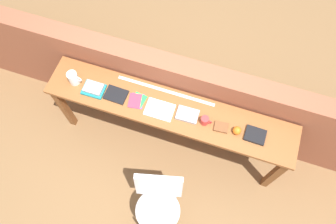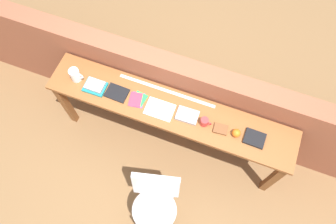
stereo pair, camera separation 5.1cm
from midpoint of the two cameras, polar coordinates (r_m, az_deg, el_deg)
name	(u,v)px [view 2 (the right image)]	position (r m, az deg, el deg)	size (l,w,h in m)	color
ground_plane	(160,162)	(3.89, -0.94, -8.69)	(40.00, 40.00, 0.00)	brown
brick_wall_back	(181,94)	(3.58, 2.63, 3.12)	(6.00, 0.20, 1.15)	#935138
sideboard	(170,114)	(3.29, 0.75, -0.43)	(2.50, 0.44, 0.88)	brown
chair_white_moulded	(155,202)	(3.26, -1.82, -15.33)	(0.54, 0.55, 0.89)	silver
pitcher_white	(75,75)	(3.37, -15.43, 6.25)	(0.14, 0.10, 0.18)	white
book_stack_leftmost	(95,86)	(3.32, -12.17, 4.42)	(0.22, 0.17, 0.05)	#19757A
magazine_cycling	(117,93)	(3.26, -8.45, 3.31)	(0.22, 0.16, 0.02)	black
pamphlet_pile_colourful	(137,99)	(3.21, -4.90, 2.20)	(0.18, 0.19, 0.01)	purple
book_open_centre	(160,109)	(3.15, -0.99, 0.45)	(0.27, 0.19, 0.02)	white
book_grey_hardcover	(187,115)	(3.12, 3.85, -0.60)	(0.21, 0.15, 0.03)	#9E9EA3
mug	(205,122)	(3.08, 6.86, -1.73)	(0.11, 0.08, 0.09)	red
leather_journal_brown	(221,129)	(3.11, 9.61, -2.94)	(0.13, 0.10, 0.02)	brown
sports_ball_small	(236,133)	(3.09, 12.29, -3.61)	(0.08, 0.08, 0.08)	orange
book_repair_rightmost	(255,138)	(3.14, 15.29, -4.46)	(0.19, 0.16, 0.03)	black
ruler_metal_back_edge	(167,91)	(3.25, 0.22, 3.71)	(1.00, 0.03, 0.00)	silver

